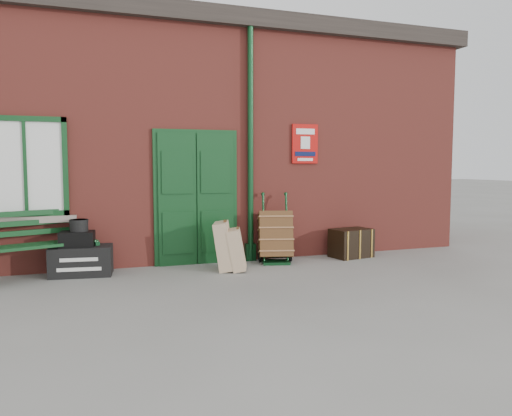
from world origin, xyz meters
name	(u,v)px	position (x,y,z in m)	size (l,w,h in m)	color
ground	(240,281)	(0.00, 0.00, 0.00)	(80.00, 80.00, 0.00)	gray
station_building	(188,141)	(0.00, 3.49, 2.16)	(10.30, 4.30, 4.36)	#9F3D33
bench	(36,243)	(-2.77, 1.18, 0.52)	(1.75, 1.05, 1.04)	#0F3A19
houdini_trunk	(81,261)	(-2.15, 1.17, 0.22)	(0.90, 0.49, 0.45)	black
strongbox	(77,239)	(-2.20, 1.17, 0.56)	(0.49, 0.36, 0.22)	black
hatbox	(79,225)	(-2.17, 1.20, 0.76)	(0.27, 0.27, 0.18)	black
suitcase_back	(224,246)	(0.00, 0.83, 0.39)	(0.22, 0.54, 0.76)	tan
suitcase_front	(237,249)	(0.18, 0.73, 0.34)	(0.19, 0.49, 0.65)	tan
porter_trolley	(275,236)	(1.01, 1.16, 0.45)	(0.71, 0.74, 1.17)	#0D371A
dark_trunk	(351,243)	(2.48, 1.13, 0.26)	(0.72, 0.47, 0.52)	black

